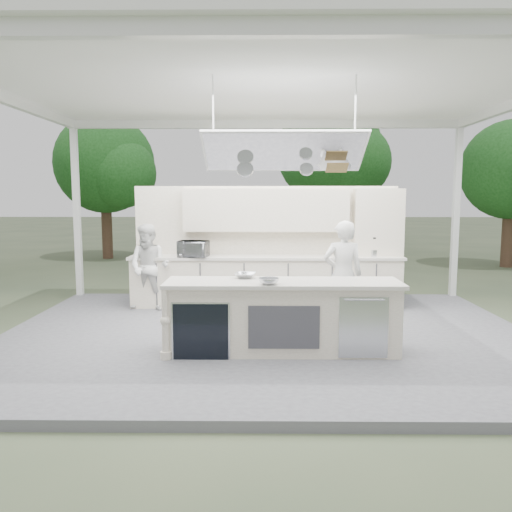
{
  "coord_description": "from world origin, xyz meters",
  "views": [
    {
      "loc": [
        -0.08,
        -7.38,
        2.18
      ],
      "look_at": [
        -0.17,
        0.4,
        1.25
      ],
      "focal_mm": 35.0,
      "sensor_mm": 36.0,
      "label": 1
    }
  ],
  "objects_px": {
    "back_counter": "(266,281)",
    "sous_chef": "(149,267)",
    "demo_island": "(281,316)",
    "head_chef": "(343,275)"
  },
  "relations": [
    {
      "from": "back_counter",
      "to": "sous_chef",
      "type": "bearing_deg",
      "value": -169.8
    },
    {
      "from": "demo_island",
      "to": "sous_chef",
      "type": "relative_size",
      "value": 1.98
    },
    {
      "from": "demo_island",
      "to": "head_chef",
      "type": "bearing_deg",
      "value": 50.39
    },
    {
      "from": "demo_island",
      "to": "sous_chef",
      "type": "xyz_separation_m",
      "value": [
        -2.29,
        2.43,
        0.31
      ]
    },
    {
      "from": "back_counter",
      "to": "sous_chef",
      "type": "xyz_separation_m",
      "value": [
        -2.11,
        -0.38,
        0.31
      ]
    },
    {
      "from": "back_counter",
      "to": "head_chef",
      "type": "height_order",
      "value": "head_chef"
    },
    {
      "from": "demo_island",
      "to": "head_chef",
      "type": "relative_size",
      "value": 1.84
    },
    {
      "from": "head_chef",
      "to": "sous_chef",
      "type": "bearing_deg",
      "value": -21.34
    },
    {
      "from": "sous_chef",
      "to": "head_chef",
      "type": "bearing_deg",
      "value": -10.16
    },
    {
      "from": "demo_island",
      "to": "back_counter",
      "type": "xyz_separation_m",
      "value": [
        -0.18,
        2.81,
        0.0
      ]
    }
  ]
}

